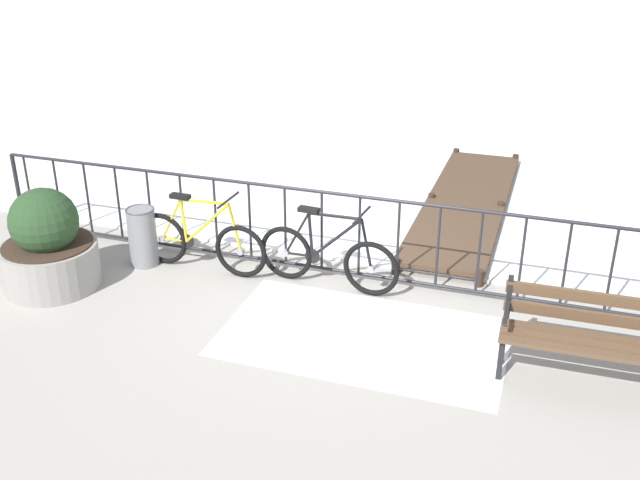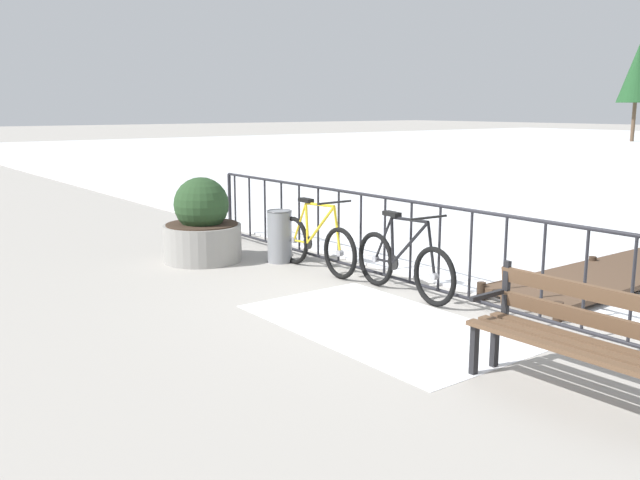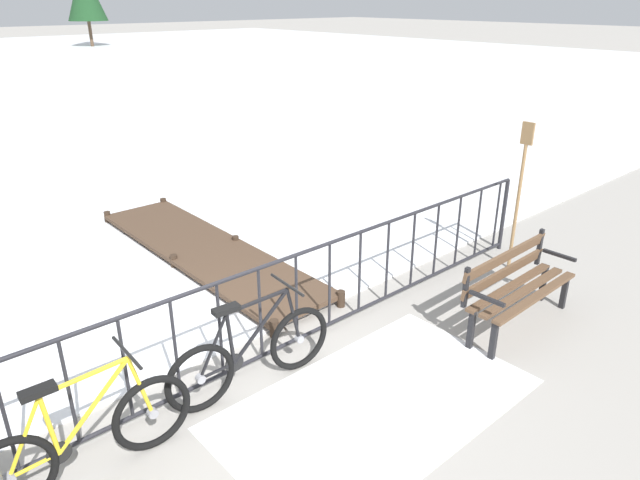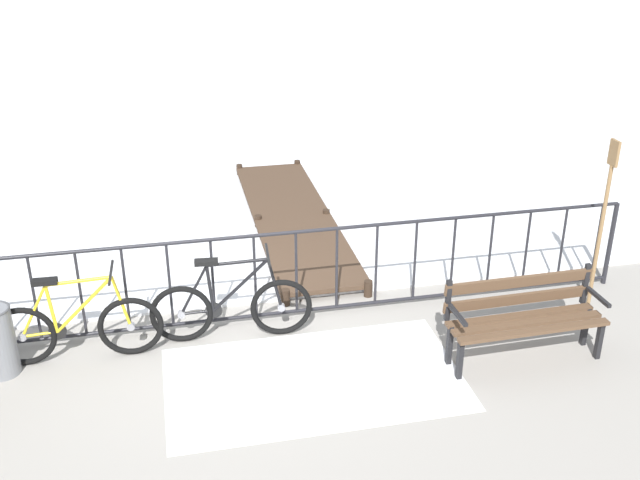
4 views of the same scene
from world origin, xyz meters
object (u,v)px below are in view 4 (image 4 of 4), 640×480
at_px(bicycle_near_railing, 77,328).
at_px(bicycle_second, 231,308).
at_px(park_bench, 523,312).
at_px(oar_upright, 604,214).

bearing_deg(bicycle_near_railing, bicycle_second, 2.96).
distance_m(bicycle_second, park_bench, 3.00).
xyz_separation_m(bicycle_near_railing, park_bench, (4.40, -0.89, 0.14)).
distance_m(bicycle_near_railing, park_bench, 4.50).
distance_m(bicycle_second, oar_upright, 4.18).
bearing_deg(bicycle_near_railing, park_bench, -11.41).
bearing_deg(bicycle_second, bicycle_near_railing, -177.04).
xyz_separation_m(bicycle_second, park_bench, (2.84, -0.97, 0.14)).
distance_m(park_bench, oar_upright, 1.63).
height_order(bicycle_second, oar_upright, oar_upright).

